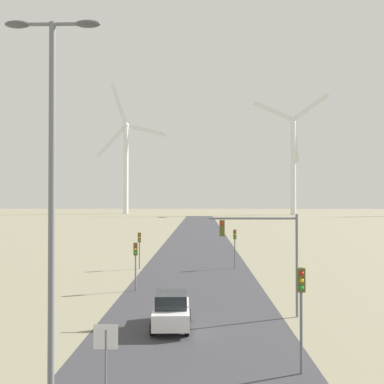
# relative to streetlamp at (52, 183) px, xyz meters

# --- Properties ---
(road_surface) EXTENTS (10.00, 240.00, 0.01)m
(road_surface) POSITION_rel_streetlamp_xyz_m (3.61, 40.76, -6.99)
(road_surface) COLOR #38383D
(road_surface) RESTS_ON ground
(streetlamp) EXTENTS (2.65, 0.32, 11.46)m
(streetlamp) POSITION_rel_streetlamp_xyz_m (0.00, 0.00, 0.00)
(streetlamp) COLOR slate
(streetlamp) RESTS_ON ground
(stop_sign_near) EXTENTS (0.81, 0.07, 2.50)m
(stop_sign_near) POSITION_rel_streetlamp_xyz_m (0.98, 2.42, -5.25)
(stop_sign_near) COLOR slate
(stop_sign_near) RESTS_ON ground
(traffic_light_post_near_left) EXTENTS (0.28, 0.34, 3.44)m
(traffic_light_post_near_left) POSITION_rel_streetlamp_xyz_m (-0.60, 19.92, -4.47)
(traffic_light_post_near_left) COLOR slate
(traffic_light_post_near_left) RESTS_ON ground
(traffic_light_post_near_right) EXTENTS (0.28, 0.33, 3.97)m
(traffic_light_post_near_right) POSITION_rel_streetlamp_xyz_m (7.84, 4.86, -4.09)
(traffic_light_post_near_right) COLOR slate
(traffic_light_post_near_right) RESTS_ON ground
(traffic_light_post_mid_left) EXTENTS (0.28, 0.33, 3.41)m
(traffic_light_post_mid_left) POSITION_rel_streetlamp_xyz_m (-1.70, 29.97, -4.49)
(traffic_light_post_mid_left) COLOR slate
(traffic_light_post_mid_left) RESTS_ON ground
(traffic_light_post_mid_right) EXTENTS (0.28, 0.33, 3.68)m
(traffic_light_post_mid_right) POSITION_rel_streetlamp_xyz_m (7.28, 30.35, -4.29)
(traffic_light_post_mid_right) COLOR slate
(traffic_light_post_mid_right) RESTS_ON ground
(traffic_light_mast_overhead) EXTENTS (4.97, 0.35, 5.73)m
(traffic_light_mast_overhead) POSITION_rel_streetlamp_xyz_m (7.66, 13.02, -2.86)
(traffic_light_mast_overhead) COLOR slate
(traffic_light_mast_overhead) RESTS_ON ground
(car_approaching) EXTENTS (1.97, 4.17, 1.83)m
(car_approaching) POSITION_rel_streetlamp_xyz_m (2.57, 10.72, -6.08)
(car_approaching) COLOR white
(car_approaching) RESTS_ON ground
(wind_turbine_left) EXTENTS (31.30, 10.56, 58.91)m
(wind_turbine_left) POSITION_rel_streetlamp_xyz_m (-30.02, 191.16, 18.34)
(wind_turbine_left) COLOR silver
(wind_turbine_left) RESTS_ON ground
(wind_turbine_center) EXTENTS (31.68, 2.75, 50.97)m
(wind_turbine_center) POSITION_rel_streetlamp_xyz_m (42.81, 176.36, 17.95)
(wind_turbine_center) COLOR silver
(wind_turbine_center) RESTS_ON ground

